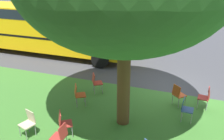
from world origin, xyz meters
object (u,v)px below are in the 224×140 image
object	(u,v)px
chair_0	(64,122)
chair_1	(186,108)
chair_2	(60,135)
school_bus	(47,25)
chair_7	(206,96)
chair_5	(178,94)
chair_3	(28,122)
chair_6	(96,81)
chair_8	(79,93)

from	to	relation	value
chair_0	chair_1	bearing A→B (deg)	-147.87
chair_2	school_bus	distance (m)	9.65
chair_1	chair_7	bearing A→B (deg)	-119.85
chair_0	chair_7	distance (m)	5.41
chair_7	chair_5	bearing A→B (deg)	7.30
chair_3	chair_6	size ratio (longest dim) A/B	1.00
chair_5	chair_3	bearing A→B (deg)	39.98
chair_1	chair_2	world-z (taller)	same
chair_6	chair_8	xyz separation A→B (m)	(0.20, 1.26, 0.00)
chair_0	school_bus	size ratio (longest dim) A/B	0.08
chair_0	chair_1	distance (m)	4.24
chair_7	chair_0	bearing A→B (deg)	38.57
chair_6	chair_7	distance (m)	4.48
chair_5	chair_6	xyz separation A→B (m)	(3.46, 0.04, 0.00)
chair_0	chair_6	bearing A→B (deg)	-85.74
chair_2	chair_8	bearing A→B (deg)	-74.85
chair_0	chair_3	bearing A→B (deg)	18.39
chair_3	chair_6	distance (m)	3.65
chair_0	chair_6	size ratio (longest dim) A/B	1.00
chair_3	chair_8	size ratio (longest dim) A/B	1.00
chair_0	chair_6	world-z (taller)	same
chair_8	school_bus	world-z (taller)	school_bus
chair_2	chair_3	distance (m)	1.36
chair_6	school_bus	size ratio (longest dim) A/B	0.08
chair_2	chair_5	world-z (taller)	same
chair_1	chair_6	distance (m)	3.94
chair_2	chair_8	world-z (taller)	same
chair_5	school_bus	xyz separation A→B (m)	(8.40, -3.98, 1.24)
chair_2	school_bus	world-z (taller)	school_bus
chair_8	chair_5	bearing A→B (deg)	-160.45
chair_2	chair_8	distance (m)	2.68
chair_7	school_bus	size ratio (longest dim) A/B	0.08
chair_1	chair_8	size ratio (longest dim) A/B	1.00
school_bus	chair_0	bearing A→B (deg)	125.59
chair_0	chair_3	distance (m)	1.13
chair_1	chair_2	xyz separation A→B (m)	(3.33, 2.90, 0.00)
chair_2	chair_8	size ratio (longest dim) A/B	1.00
chair_1	chair_5	distance (m)	1.06
chair_5	school_bus	distance (m)	9.38
chair_1	chair_3	world-z (taller)	same
chair_5	school_bus	world-z (taller)	school_bus
chair_1	chair_3	size ratio (longest dim) A/B	1.00
chair_2	school_bus	xyz separation A→B (m)	(5.43, -7.87, 1.24)
chair_1	school_bus	world-z (taller)	school_bus
chair_8	chair_6	bearing A→B (deg)	-99.23
chair_0	chair_3	size ratio (longest dim) A/B	1.00
chair_7	chair_8	distance (m)	4.89
chair_0	chair_8	distance (m)	1.99
chair_5	school_bus	size ratio (longest dim) A/B	0.08
chair_2	chair_5	xyz separation A→B (m)	(-2.96, -3.89, 0.00)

